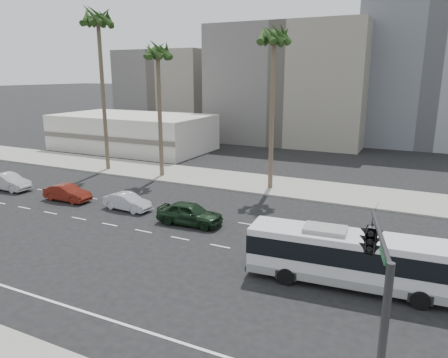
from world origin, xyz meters
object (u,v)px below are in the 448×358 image
Objects in this scene: car_b at (127,202)px; traffic_signal at (372,251)px; city_bus at (350,257)px; palm_mid at (158,55)px; car_d at (8,182)px; car_a at (190,213)px; palm_near at (274,40)px; palm_far at (98,23)px; car_c at (67,193)px.

traffic_signal is (19.98, -13.54, 5.05)m from car_b.
palm_mid is (-22.12, 15.52, 10.93)m from city_bus.
car_a is at bearing -91.47° from car_d.
palm_mid reaches higher than traffic_signal.
car_d is 27.89m from palm_near.
car_d is 18.72m from palm_far.
car_a is 17.37m from palm_near.
car_d is (-32.19, 4.77, -0.80)m from city_bus.
city_bus reaches higher than car_d.
palm_near is at bearing -33.45° from car_b.
car_a is at bearing -92.89° from car_b.
traffic_signal is at bearing -111.45° from car_d.
car_b is 0.29× the size of palm_mid.
traffic_signal is 28.29m from palm_near.
palm_mid is at bearing -42.98° from car_d.
car_b is at bearing -69.95° from palm_mid.
palm_far reaches higher than car_a.
palm_near is at bearing 117.73° from city_bus.
car_a is 1.19× the size of car_b.
palm_far reaches higher than car_c.
palm_far reaches higher than car_d.
city_bus is at bearing -112.23° from car_a.
palm_far reaches higher than car_b.
car_d reaches higher than car_b.
car_a reaches higher than car_c.
car_c is at bearing -65.47° from palm_far.
car_d is at bearing -153.41° from palm_near.
palm_far is at bearing -178.80° from palm_near.
car_a is 19.46m from traffic_signal.
palm_far reaches higher than city_bus.
car_c is at bearing 164.84° from city_bus.
palm_mid reaches higher than car_a.
palm_mid is at bearing -178.36° from palm_near.
palm_near is (-10.01, 15.87, 11.96)m from city_bus.
palm_mid is (-3.88, 10.62, 11.83)m from car_b.
traffic_signal is (13.77, -12.85, 4.89)m from car_a.
car_a is 0.28× the size of palm_far.
car_c is 16.25m from palm_mid.
traffic_signal is at bearing -37.70° from palm_far.
city_bus is at bearing -101.59° from car_b.
car_a is 0.33× the size of palm_near.
car_b is 0.95× the size of car_c.
palm_far reaches higher than traffic_signal.
palm_far is (-17.42, 11.25, 15.07)m from car_a.
traffic_signal reaches higher than car_b.
palm_far is at bearing 130.21° from traffic_signal.
car_b is at bearing -126.88° from palm_near.
car_a is 25.64m from palm_far.
car_d is (-7.70, 0.17, 0.07)m from car_c.
city_bus is 12.76m from car_a.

